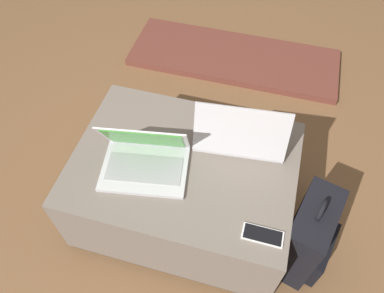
# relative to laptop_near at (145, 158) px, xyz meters

# --- Properties ---
(ground_plane) EXTENTS (14.00, 14.00, 0.00)m
(ground_plane) POSITION_rel_laptop_near_xyz_m (0.15, 0.06, -0.48)
(ground_plane) COLOR brown
(ottoman) EXTENTS (0.93, 0.69, 0.43)m
(ottoman) POSITION_rel_laptop_near_xyz_m (0.15, 0.06, -0.26)
(ottoman) COLOR #3D3832
(ottoman) RESTS_ON ground_plane
(laptop_near) EXTENTS (0.38, 0.30, 0.24)m
(laptop_near) POSITION_rel_laptop_near_xyz_m (0.00, 0.00, 0.00)
(laptop_near) COLOR silver
(laptop_near) RESTS_ON ottoman
(laptop_far) EXTENTS (0.40, 0.27, 0.24)m
(laptop_far) POSITION_rel_laptop_near_xyz_m (0.35, 0.23, 0.00)
(laptop_far) COLOR silver
(laptop_far) RESTS_ON ottoman
(cell_phone) EXTENTS (0.15, 0.07, 0.01)m
(cell_phone) POSITION_rel_laptop_near_xyz_m (0.51, -0.18, -0.04)
(cell_phone) COLOR white
(cell_phone) RESTS_ON ottoman
(backpack) EXTENTS (0.25, 0.33, 0.50)m
(backpack) POSITION_rel_laptop_near_xyz_m (0.72, -0.03, -0.27)
(backpack) COLOR black
(backpack) RESTS_ON ground_plane
(fireplace_hearth) EXTENTS (1.40, 0.50, 0.04)m
(fireplace_hearth) POSITION_rel_laptop_near_xyz_m (0.15, 1.25, -0.46)
(fireplace_hearth) COLOR brown
(fireplace_hearth) RESTS_ON ground_plane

